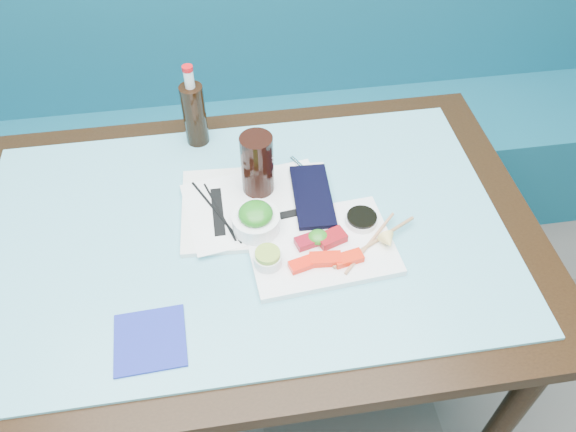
{
  "coord_description": "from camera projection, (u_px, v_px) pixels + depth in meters",
  "views": [
    {
      "loc": [
        -0.03,
        0.59,
        1.76
      ],
      "look_at": [
        0.1,
        1.44,
        0.8
      ],
      "focal_mm": 35.0,
      "sensor_mm": 36.0,
      "label": 1
    }
  ],
  "objects": [
    {
      "name": "seaweed_garnish",
      "position": [
        318.0,
        237.0,
        1.26
      ],
      "size": [
        0.05,
        0.05,
        0.03
      ],
      "primitive_type": "ellipsoid",
      "rotation": [
        0.0,
        0.0,
        0.04
      ],
      "color": "#2A791C",
      "rests_on": "sashimi_plate"
    },
    {
      "name": "fork",
      "position": [
        303.0,
        168.0,
        1.43
      ],
      "size": [
        0.05,
        0.09,
        0.01
      ],
      "primitive_type": "cylinder",
      "rotation": [
        1.57,
        0.0,
        0.48
      ],
      "color": "white",
      "rests_on": "serving_tray"
    },
    {
      "name": "paper_placemat",
      "position": [
        257.0,
        204.0,
        1.35
      ],
      "size": [
        0.37,
        0.28,
        0.0
      ],
      "primitive_type": "cube",
      "rotation": [
        0.0,
        0.0,
        0.14
      ],
      "color": "white",
      "rests_on": "serving_tray"
    },
    {
      "name": "seaweed_salad",
      "position": [
        256.0,
        214.0,
        1.26
      ],
      "size": [
        0.1,
        0.1,
        0.04
      ],
      "primitive_type": "ellipsoid",
      "rotation": [
        0.0,
        0.0,
        -0.27
      ],
      "color": "#21751B",
      "rests_on": "seaweed_bowl"
    },
    {
      "name": "soy_dish",
      "position": [
        361.0,
        220.0,
        1.3
      ],
      "size": [
        0.09,
        0.09,
        0.01
      ],
      "primitive_type": "cylinder",
      "rotation": [
        0.0,
        0.0,
        0.25
      ],
      "color": "white",
      "rests_on": "sashimi_plate"
    },
    {
      "name": "ramekin_ginger",
      "position": [
        265.0,
        228.0,
        1.28
      ],
      "size": [
        0.07,
        0.07,
        0.02
      ],
      "primitive_type": "cylinder",
      "rotation": [
        0.0,
        0.0,
        -0.4
      ],
      "color": "white",
      "rests_on": "sashimi_plate"
    },
    {
      "name": "wooden_chopstick_b",
      "position": [
        375.0,
        242.0,
        1.26
      ],
      "size": [
        0.22,
        0.12,
        0.01
      ],
      "primitive_type": "cylinder",
      "rotation": [
        1.57,
        0.0,
        -1.08
      ],
      "color": "#A97A4F",
      "rests_on": "sashimi_plate"
    },
    {
      "name": "black_chopstick_a",
      "position": [
        216.0,
        211.0,
        1.33
      ],
      "size": [
        0.11,
        0.21,
        0.01
      ],
      "primitive_type": "cylinder",
      "rotation": [
        1.57,
        0.0,
        0.45
      ],
      "color": "black",
      "rests_on": "serving_tray"
    },
    {
      "name": "soy_fill",
      "position": [
        362.0,
        217.0,
        1.29
      ],
      "size": [
        0.09,
        0.09,
        0.01
      ],
      "primitive_type": "cylinder",
      "rotation": [
        0.0,
        0.0,
        -0.36
      ],
      "color": "black",
      "rests_on": "soy_dish"
    },
    {
      "name": "cola_bottle_cap",
      "position": [
        187.0,
        68.0,
        1.36
      ],
      "size": [
        0.03,
        0.03,
        0.01
      ],
      "primitive_type": "cylinder",
      "rotation": [
        0.0,
        0.0,
        -0.36
      ],
      "color": "red",
      "rests_on": "cola_bottle_neck"
    },
    {
      "name": "cola_glass",
      "position": [
        257.0,
        164.0,
        1.33
      ],
      "size": [
        0.1,
        0.1,
        0.16
      ],
      "primitive_type": "cylinder",
      "rotation": [
        0.0,
        0.0,
        -0.28
      ],
      "color": "black",
      "rests_on": "serving_tray"
    },
    {
      "name": "serving_tray",
      "position": [
        257.0,
        207.0,
        1.35
      ],
      "size": [
        0.37,
        0.29,
        0.01
      ],
      "primitive_type": "cube",
      "rotation": [
        0.0,
        0.0,
        -0.05
      ],
      "color": "white",
      "rests_on": "glass_top"
    },
    {
      "name": "tray_sleeve",
      "position": [
        218.0,
        212.0,
        1.33
      ],
      "size": [
        0.03,
        0.15,
        0.0
      ],
      "primitive_type": "cube",
      "rotation": [
        0.0,
        0.0,
        0.01
      ],
      "color": "black",
      "rests_on": "serving_tray"
    },
    {
      "name": "navy_pouch",
      "position": [
        312.0,
        196.0,
        1.36
      ],
      "size": [
        0.1,
        0.21,
        0.02
      ],
      "primitive_type": "cube",
      "rotation": [
        0.0,
        0.0,
        -0.05
      ],
      "color": "black",
      "rests_on": "serving_tray"
    },
    {
      "name": "salmon_left",
      "position": [
        303.0,
        264.0,
        1.22
      ],
      "size": [
        0.07,
        0.04,
        0.02
      ],
      "primitive_type": "cube",
      "rotation": [
        0.0,
        0.0,
        0.26
      ],
      "color": "#FF1C0A",
      "rests_on": "sashimi_plate"
    },
    {
      "name": "wasabi_fill",
      "position": [
        268.0,
        254.0,
        1.2
      ],
      "size": [
        0.07,
        0.07,
        0.01
      ],
      "primitive_type": "cylinder",
      "rotation": [
        0.0,
        0.0,
        0.27
      ],
      "color": "#8AAD38",
      "rests_on": "ramekin_wasabi"
    },
    {
      "name": "tuna_right",
      "position": [
        332.0,
        238.0,
        1.26
      ],
      "size": [
        0.07,
        0.06,
        0.02
      ],
      "primitive_type": "cube",
      "rotation": [
        0.0,
        0.0,
        0.34
      ],
      "color": "maroon",
      "rests_on": "sashimi_plate"
    },
    {
      "name": "wooden_chopstick_a",
      "position": [
        370.0,
        242.0,
        1.26
      ],
      "size": [
        0.15,
        0.16,
        0.01
      ],
      "primitive_type": "cylinder",
      "rotation": [
        1.57,
        0.0,
        -0.77
      ],
      "color": "tan",
      "rests_on": "sashimi_plate"
    },
    {
      "name": "ginger_fill",
      "position": [
        265.0,
        223.0,
        1.27
      ],
      "size": [
        0.07,
        0.07,
        0.01
      ],
      "primitive_type": "cylinder",
      "rotation": [
        0.0,
        0.0,
        -0.26
      ],
      "color": "#F5DBC9",
      "rests_on": "ramekin_ginger"
    },
    {
      "name": "black_chopstick_b",
      "position": [
        219.0,
        211.0,
        1.33
      ],
      "size": [
        0.07,
        0.19,
        0.01
      ],
      "primitive_type": "cylinder",
      "rotation": [
        1.57,
        0.0,
        0.31
      ],
      "color": "black",
      "rests_on": "serving_tray"
    },
    {
      "name": "booth_bench",
      "position": [
        228.0,
        131.0,
        2.15
      ],
      "size": [
        3.0,
        0.56,
        1.17
      ],
      "color": "#10556B",
      "rests_on": "ground"
    },
    {
      "name": "ramekin_wasabi",
      "position": [
        268.0,
        259.0,
        1.22
      ],
      "size": [
        0.08,
        0.08,
        0.03
      ],
      "primitive_type": "cylinder",
      "rotation": [
        0.0,
        0.0,
        0.29
      ],
      "color": "white",
      "rests_on": "sashimi_plate"
    },
    {
      "name": "seaweed_bowl",
      "position": [
        256.0,
        222.0,
        1.28
      ],
      "size": [
        0.13,
        0.13,
        0.04
      ],
      "primitive_type": "cylinder",
      "rotation": [
        0.0,
        0.0,
        -0.23
      ],
      "color": "white",
      "rests_on": "serving_tray"
    },
    {
      "name": "glass_top",
      "position": [
        244.0,
        231.0,
        1.32
      ],
      "size": [
        1.22,
        0.76,
        0.01
      ],
      "primitive_type": "cube",
      "color": "#64B8C9",
      "rests_on": "dining_table"
    },
    {
      "name": "salmon_right",
      "position": [
        348.0,
        258.0,
        1.23
      ],
      "size": [
        0.07,
        0.04,
        0.02
      ],
      "primitive_type": "cube",
      "rotation": [
        0.0,
        0.0,
        0.19
      ],
      "color": "#FF250A",
      "rests_on": "sashimi_plate"
    },
    {
      "name": "tuna_left",
      "position": [
        308.0,
        241.0,
        1.26
      ],
      "size": [
        0.06,
        0.05,
        0.02
      ],
      "primitive_type": "cube",
      "rotation": [
        0.0,
        0.0,
        0.25
      ],
      "color": "maroon",
      "rests_on": "sashimi_plate"
    },
    {
      "name": "blue_napkin",
      "position": [
        150.0,
        340.0,
        1.12
      ],
      "size": [
        0.15,
        0.15,
        0.01
      ],
      "primitive_type": "cube",
      "rotation": [
        0.0,
        0.0,
        0.04
      ],
      "color": "navy",
      "rests_on": "glass_top"
    },
    {
      "name": "dining_table",
      "position": [
        246.0,
        254.0,
        1.38
      ],
      "size": [
        1.4,
        0.9,
        0.75
      ],
      "color": "black",
      "rests_on": "ground"
    },
    {
      "name": "lemon_wedge",
      "position": [
        388.0,
        241.0,
        1.24
      ],
      "size": [
        0.04,
        0.03,
        0.04
      ],
      "primitive_type": "cone",
      "rotation": [
        1.57,
        0.0,
        0.11
      ],
      "color": "#FFE178",
      "rests_on": "sashimi_plate"
    },
    {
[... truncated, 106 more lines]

